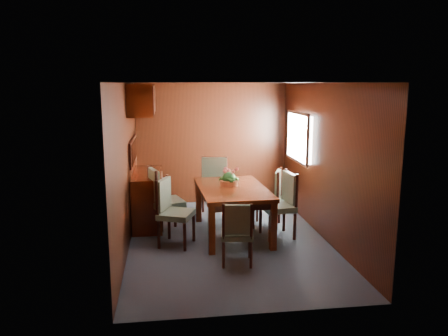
{
  "coord_description": "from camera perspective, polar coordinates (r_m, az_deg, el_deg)",
  "views": [
    {
      "loc": [
        -0.93,
        -6.4,
        2.39
      ],
      "look_at": [
        0.0,
        0.45,
        1.05
      ],
      "focal_mm": 35.0,
      "sensor_mm": 36.0,
      "label": 1
    }
  ],
  "objects": [
    {
      "name": "chair_left_far",
      "position": [
        7.06,
        -8.16,
        -3.8
      ],
      "size": [
        0.62,
        0.64,
        1.09
      ],
      "rotation": [
        0.0,
        0.0,
        -1.27
      ],
      "color": "black",
      "rests_on": "ground"
    },
    {
      "name": "chair_right_near",
      "position": [
        6.93,
        7.64,
        -4.26
      ],
      "size": [
        0.53,
        0.55,
        1.04
      ],
      "rotation": [
        0.0,
        0.0,
        1.7
      ],
      "color": "black",
      "rests_on": "ground"
    },
    {
      "name": "sideboard",
      "position": [
        7.65,
        -9.9,
        -3.87
      ],
      "size": [
        0.48,
        1.4,
        0.9
      ],
      "primitive_type": "cube",
      "color": "#3A1407",
      "rests_on": "ground"
    },
    {
      "name": "chair_right_far",
      "position": [
        7.39,
        6.2,
        -3.52
      ],
      "size": [
        0.59,
        0.6,
        0.99
      ],
      "rotation": [
        0.0,
        0.0,
        1.2
      ],
      "color": "black",
      "rests_on": "ground"
    },
    {
      "name": "chair_head",
      "position": [
        5.82,
        1.74,
        -8.12
      ],
      "size": [
        0.47,
        0.45,
        0.88
      ],
      "rotation": [
        0.0,
        0.0,
        -0.14
      ],
      "color": "black",
      "rests_on": "ground"
    },
    {
      "name": "dining_table",
      "position": [
        6.92,
        1.09,
        -3.42
      ],
      "size": [
        1.11,
        1.71,
        0.78
      ],
      "rotation": [
        0.0,
        0.0,
        0.05
      ],
      "color": "#3A1407",
      "rests_on": "ground"
    },
    {
      "name": "room_shell",
      "position": [
        6.82,
        -0.74,
        4.59
      ],
      "size": [
        3.06,
        4.52,
        2.41
      ],
      "color": "black",
      "rests_on": "ground"
    },
    {
      "name": "flower_centerpiece",
      "position": [
        6.98,
        0.66,
        -1.11
      ],
      "size": [
        0.31,
        0.31,
        0.31
      ],
      "color": "#B46037",
      "rests_on": "dining_table"
    },
    {
      "name": "chair_left_near",
      "position": [
        6.57,
        -6.92,
        -5.2
      ],
      "size": [
        0.61,
        0.62,
        1.02
      ],
      "rotation": [
        0.0,
        0.0,
        -1.95
      ],
      "color": "black",
      "rests_on": "ground"
    },
    {
      "name": "chair_foot",
      "position": [
        8.0,
        -1.36,
        -1.99
      ],
      "size": [
        0.61,
        0.59,
        1.07
      ],
      "rotation": [
        0.0,
        0.0,
        2.92
      ],
      "color": "black",
      "rests_on": "ground"
    },
    {
      "name": "ground",
      "position": [
        6.89,
        0.51,
        -9.32
      ],
      "size": [
        4.5,
        4.5,
        0.0
      ],
      "primitive_type": "plane",
      "color": "#353E48",
      "rests_on": "ground"
    }
  ]
}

